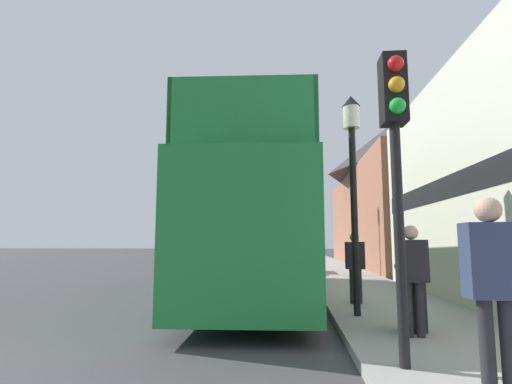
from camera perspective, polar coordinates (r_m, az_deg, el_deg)
ground_plane at (r=24.72m, az=-5.63°, el=-10.66°), size 144.00×144.00×0.00m
sidewalk at (r=21.44m, az=11.02°, el=-10.92°), size 2.93×108.00×0.14m
brick_terrace_rear at (r=26.39m, az=19.51°, el=-0.11°), size 6.00×18.35×9.15m
tour_bus at (r=11.12m, az=0.00°, el=-5.11°), size 2.85×10.49×4.21m
parked_car_ahead_of_bus at (r=19.28m, az=4.00°, el=-9.53°), size 1.74×4.37×1.51m
pedestrian_nearest at (r=4.28m, az=30.70°, el=-10.14°), size 0.47×0.26×1.79m
pedestrian_second at (r=6.46m, az=21.43°, el=-10.18°), size 0.43×0.23×1.63m
pedestrian_third at (r=9.48m, az=13.97°, el=-9.48°), size 0.42×0.23×1.59m
traffic_signal at (r=5.01m, az=19.28°, el=7.96°), size 0.28×0.42×3.61m
lamp_post_nearest at (r=8.12m, az=13.64°, el=4.53°), size 0.35×0.35×4.30m
lamp_post_second at (r=17.99m, az=8.74°, el=-0.76°), size 0.35×0.35×4.90m
litter_bin at (r=6.89m, az=21.31°, el=-13.60°), size 0.48×0.48×1.03m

